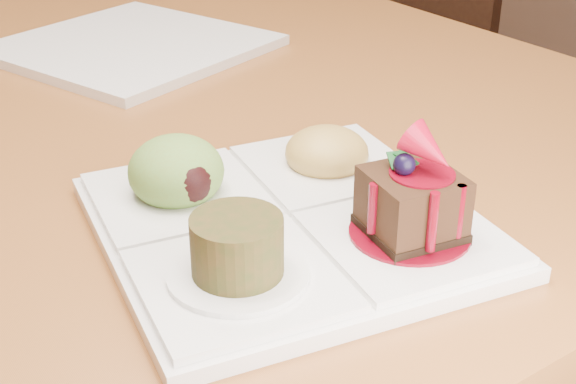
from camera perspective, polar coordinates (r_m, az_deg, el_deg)
dining_table at (r=1.22m, az=-17.92°, el=8.41°), size 1.00×1.80×0.75m
chair_right at (r=1.67m, az=6.87°, el=6.72°), size 0.45×0.45×0.83m
sampler_plate at (r=0.60m, az=-0.32°, el=-1.05°), size 0.31×0.31×0.10m
second_plate at (r=1.03m, az=-11.09°, el=10.14°), size 0.36×0.36×0.01m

